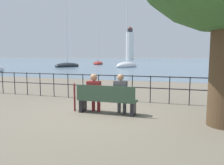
% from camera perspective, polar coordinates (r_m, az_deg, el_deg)
% --- Properties ---
extents(ground_plane, '(1000.00, 1000.00, 0.00)m').
position_cam_1_polar(ground_plane, '(6.94, -1.28, -8.03)').
color(ground_plane, '#706656').
extents(harbor_water, '(600.00, 300.00, 0.01)m').
position_cam_1_polar(harbor_water, '(165.93, 17.16, 5.78)').
color(harbor_water, slate).
rests_on(harbor_water, ground_plane).
extents(park_bench, '(1.87, 0.45, 0.90)m').
position_cam_1_polar(park_bench, '(6.78, -1.46, -4.60)').
color(park_bench, '#334C38').
rests_on(park_bench, ground_plane).
extents(seated_person_left, '(0.42, 0.35, 1.24)m').
position_cam_1_polar(seated_person_left, '(6.96, -4.65, -2.22)').
color(seated_person_left, maroon).
rests_on(seated_person_left, ground_plane).
extents(seated_person_right, '(0.39, 0.35, 1.25)m').
position_cam_1_polar(seated_person_right, '(6.68, 2.29, -2.61)').
color(seated_person_right, '#4C4C51').
rests_on(seated_person_right, ground_plane).
extents(promenade_railing, '(14.98, 0.04, 1.05)m').
position_cam_1_polar(promenade_railing, '(8.70, 3.04, -0.38)').
color(promenade_railing, black).
rests_on(promenade_railing, ground_plane).
extents(closed_umbrella, '(0.09, 0.09, 0.95)m').
position_cam_1_polar(closed_umbrella, '(7.22, -9.77, -3.26)').
color(closed_umbrella, maroon).
rests_on(closed_umbrella, ground_plane).
extents(sailboat_0, '(3.72, 5.78, 11.41)m').
position_cam_1_polar(sailboat_0, '(37.54, 3.90, 4.51)').
color(sailboat_0, silver).
rests_on(sailboat_0, ground_plane).
extents(sailboat_1, '(4.04, 5.79, 11.51)m').
position_cam_1_polar(sailboat_1, '(39.85, -11.61, 4.44)').
color(sailboat_1, black).
rests_on(sailboat_1, ground_plane).
extents(sailboat_2, '(4.10, 6.43, 9.27)m').
position_cam_1_polar(sailboat_2, '(53.08, -3.66, 5.05)').
color(sailboat_2, maroon).
rests_on(sailboat_2, ground_plane).
extents(harbor_lighthouse, '(4.80, 4.80, 20.80)m').
position_cam_1_polar(harbor_lighthouse, '(140.12, 4.67, 9.90)').
color(harbor_lighthouse, white).
rests_on(harbor_lighthouse, ground_plane).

